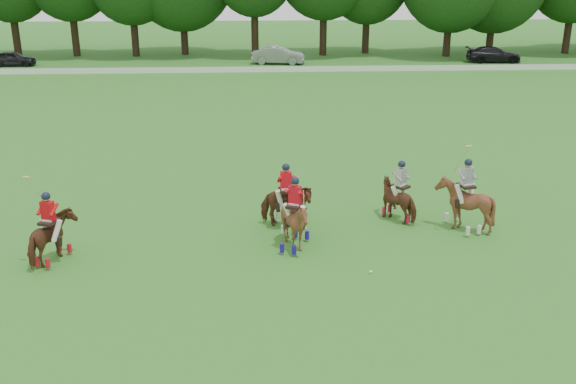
{
  "coord_description": "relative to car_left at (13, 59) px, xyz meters",
  "views": [
    {
      "loc": [
        -0.28,
        -15.59,
        8.45
      ],
      "look_at": [
        0.79,
        4.2,
        1.4
      ],
      "focal_mm": 40.0,
      "sensor_mm": 36.0,
      "label": 1
    }
  ],
  "objects": [
    {
      "name": "ground",
      "position": [
        21.32,
        -42.5,
        -0.65
      ],
      "size": [
        180.0,
        180.0,
        0.0
      ],
      "primitive_type": "plane",
      "color": "#2C6C1F",
      "rests_on": "ground"
    },
    {
      "name": "boundary_rail",
      "position": [
        21.32,
        -4.5,
        -0.43
      ],
      "size": [
        120.0,
        0.1,
        0.44
      ],
      "primitive_type": "cube",
      "color": "white",
      "rests_on": "ground"
    },
    {
      "name": "car_left",
      "position": [
        0.0,
        0.0,
        0.0
      ],
      "size": [
        3.88,
        1.67,
        1.3
      ],
      "primitive_type": "imported",
      "rotation": [
        0.0,
        0.0,
        1.61
      ],
      "color": "black",
      "rests_on": "ground"
    },
    {
      "name": "car_mid",
      "position": [
        23.32,
        0.0,
        0.12
      ],
      "size": [
        4.87,
        2.32,
        1.54
      ],
      "primitive_type": "imported",
      "rotation": [
        0.0,
        0.0,
        1.42
      ],
      "color": "gray",
      "rests_on": "ground"
    },
    {
      "name": "car_right",
      "position": [
        42.96,
        0.0,
        0.05
      ],
      "size": [
        4.98,
        2.29,
        1.41
      ],
      "primitive_type": "imported",
      "rotation": [
        0.0,
        0.0,
        1.5
      ],
      "color": "black",
      "rests_on": "ground"
    },
    {
      "name": "polo_red_a",
      "position": [
        14.94,
        -40.23,
        0.14
      ],
      "size": [
        1.33,
        1.93,
        2.75
      ],
      "color": "#492513",
      "rests_on": "ground"
    },
    {
      "name": "polo_red_b",
      "position": [
        22.05,
        -38.04,
        0.16
      ],
      "size": [
        1.71,
        1.52,
        2.29
      ],
      "color": "#492513",
      "rests_on": "ground"
    },
    {
      "name": "polo_red_c",
      "position": [
        22.25,
        -39.64,
        0.2
      ],
      "size": [
        1.82,
        1.91,
        2.35
      ],
      "color": "#492513",
      "rests_on": "ground"
    },
    {
      "name": "polo_stripe_a",
      "position": [
        26.05,
        -37.42,
        0.11
      ],
      "size": [
        1.67,
        1.75,
        2.14
      ],
      "color": "#492513",
      "rests_on": "ground"
    },
    {
      "name": "polo_stripe_b",
      "position": [
        28.0,
        -38.43,
        0.26
      ],
      "size": [
        1.82,
        1.94,
        3.02
      ],
      "color": "#492513",
      "rests_on": "ground"
    },
    {
      "name": "polo_ball",
      "position": [
        24.34,
        -41.53,
        -0.61
      ],
      "size": [
        0.09,
        0.09,
        0.09
      ],
      "primitive_type": "sphere",
      "color": "white",
      "rests_on": "ground"
    }
  ]
}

